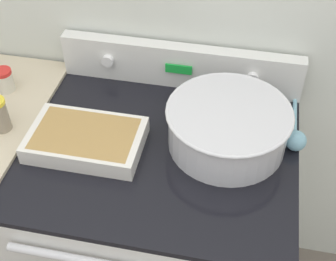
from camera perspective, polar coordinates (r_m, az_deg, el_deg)
The scene contains 7 objects.
stove_range at distance 1.76m, azimuth -0.77°, elevation -12.58°, with size 0.82×0.73×0.91m.
control_panel at distance 1.60m, azimuth 1.51°, elevation 7.91°, with size 0.82×0.07×0.15m.
side_counter at distance 1.94m, azimuth -19.75°, elevation -8.61°, with size 0.46×0.70×0.92m.
mixing_bowl at distance 1.38m, azimuth 7.32°, elevation 0.66°, with size 0.37×0.37×0.13m.
casserole_dish at distance 1.41m, azimuth -9.97°, elevation -1.02°, with size 0.34×0.22×0.05m.
ladle at distance 1.45m, azimuth 15.31°, elevation -0.85°, with size 0.06×0.26×0.06m.
spice_jar_red_cap at distance 1.67m, azimuth -19.35°, elevation 5.83°, with size 0.06×0.06×0.08m.
Camera 1 is at (0.22, -0.61, 1.91)m, focal length 50.00 mm.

